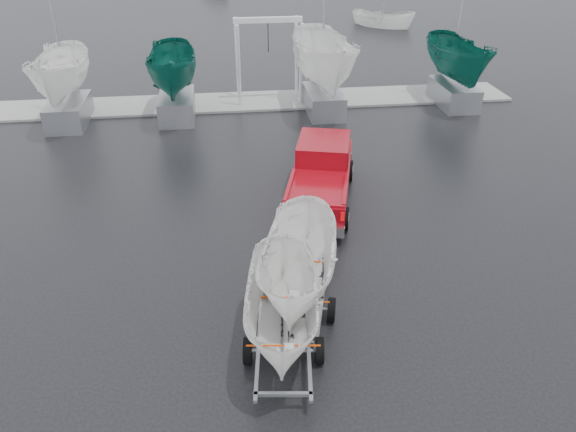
{
  "coord_description": "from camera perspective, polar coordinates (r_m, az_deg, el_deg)",
  "views": [
    {
      "loc": [
        0.06,
        -14.59,
        9.08
      ],
      "look_at": [
        1.84,
        -0.89,
        1.2
      ],
      "focal_mm": 35.0,
      "sensor_mm": 36.0,
      "label": 1
    }
  ],
  "objects": [
    {
      "name": "dock",
      "position": [
        29.03,
        -7.29,
        11.34
      ],
      "size": [
        30.0,
        3.0,
        0.12
      ],
      "primitive_type": "cube",
      "color": "#969691",
      "rests_on": "ground"
    },
    {
      "name": "keelboat_1",
      "position": [
        26.47,
        -11.82,
        16.83
      ],
      "size": [
        2.2,
        3.2,
        6.94
      ],
      "color": "#93969B",
      "rests_on": "ground"
    },
    {
      "name": "boat_hoist",
      "position": [
        28.45,
        -2.02,
        16.66
      ],
      "size": [
        3.3,
        2.18,
        4.12
      ],
      "color": "silver",
      "rests_on": "ground"
    },
    {
      "name": "keelboat_0",
      "position": [
        27.04,
        -22.52,
        15.69
      ],
      "size": [
        2.23,
        3.2,
        10.39
      ],
      "color": "#93969B",
      "rests_on": "ground"
    },
    {
      "name": "keelboat_2",
      "position": [
        26.53,
        3.88,
        19.14
      ],
      "size": [
        2.67,
        3.2,
        10.84
      ],
      "color": "#93969B",
      "rests_on": "ground"
    },
    {
      "name": "pickup_truck",
      "position": [
        19.13,
        3.43,
        4.54
      ],
      "size": [
        3.27,
        5.87,
        1.85
      ],
      "rotation": [
        0.0,
        0.0,
        -0.26
      ],
      "color": "maroon",
      "rests_on": "ground"
    },
    {
      "name": "moored_boat_2",
      "position": [
        48.14,
        9.55,
        18.46
      ],
      "size": [
        2.88,
        2.88,
        10.68
      ],
      "rotation": [
        0.0,
        0.0,
        0.88
      ],
      "color": "white",
      "rests_on": "ground"
    },
    {
      "name": "keelboat_3",
      "position": [
        28.94,
        17.29,
        17.25
      ],
      "size": [
        2.2,
        3.2,
        10.36
      ],
      "color": "#93969B",
      "rests_on": "ground"
    },
    {
      "name": "trailer_parked",
      "position": [
        11.53,
        -0.49,
        -4.4
      ],
      "size": [
        1.86,
        3.72,
        4.82
      ],
      "rotation": [
        0.0,
        0.0,
        -0.13
      ],
      "color": "#93969B",
      "rests_on": "ground"
    },
    {
      "name": "ground_plane",
      "position": [
        17.19,
        -6.49,
        -2.41
      ],
      "size": [
        120.0,
        120.0,
        0.0
      ],
      "primitive_type": "plane",
      "color": "black",
      "rests_on": "ground"
    },
    {
      "name": "trailer_hitched",
      "position": [
        12.72,
        1.34,
        0.24
      ],
      "size": [
        2.2,
        3.78,
        5.23
      ],
      "rotation": [
        0.0,
        0.0,
        -0.26
      ],
      "color": "#93969B",
      "rests_on": "ground"
    }
  ]
}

